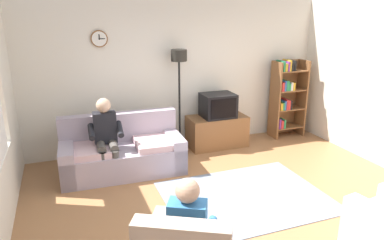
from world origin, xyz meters
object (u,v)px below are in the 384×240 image
(bookshelf, at_px, (286,96))
(floor_lamp, at_px, (179,72))
(couch, at_px, (122,153))
(person_in_left_armchair, at_px, (189,225))
(tv, at_px, (218,105))
(tv_stand, at_px, (217,131))
(person_on_couch, at_px, (106,134))

(bookshelf, bearing_deg, floor_lamp, 179.25)
(couch, xyz_separation_m, bookshelf, (3.43, 0.57, 0.52))
(couch, xyz_separation_m, person_in_left_armchair, (0.17, -2.66, 0.29))
(person_in_left_armchair, bearing_deg, tv, 61.30)
(tv, height_order, person_in_left_armchair, person_in_left_armchair)
(tv_stand, bearing_deg, couch, -165.09)
(floor_lamp, relative_size, person_on_couch, 1.49)
(bookshelf, height_order, person_on_couch, bookshelf)
(couch, bearing_deg, tv_stand, 14.91)
(tv_stand, bearing_deg, person_on_couch, -163.98)
(couch, xyz_separation_m, tv, (1.88, 0.48, 0.50))
(tv_stand, bearing_deg, tv, -90.00)
(bookshelf, relative_size, person_in_left_armchair, 1.41)
(person_on_couch, bearing_deg, bookshelf, 10.49)
(person_on_couch, xyz_separation_m, person_in_left_armchair, (0.41, -2.55, -0.09))
(bookshelf, xyz_separation_m, person_on_couch, (-3.68, -0.68, -0.14))
(bookshelf, relative_size, person_on_couch, 1.28)
(tv_stand, relative_size, tv, 1.83)
(tv, bearing_deg, tv_stand, 90.00)
(tv, xyz_separation_m, person_on_couch, (-2.13, -0.59, -0.11))
(tv_stand, relative_size, floor_lamp, 0.59)
(person_in_left_armchair, bearing_deg, floor_lamp, 72.89)
(tv, bearing_deg, couch, -165.79)
(couch, height_order, floor_lamp, floor_lamp)
(tv_stand, distance_m, person_on_couch, 2.25)
(floor_lamp, bearing_deg, person_on_couch, -153.37)
(tv, xyz_separation_m, bookshelf, (1.55, 0.09, 0.03))
(tv, height_order, person_on_couch, person_on_couch)
(tv, height_order, bookshelf, bookshelf)
(floor_lamp, bearing_deg, bookshelf, -0.75)
(tv_stand, relative_size, person_on_couch, 0.89)
(couch, xyz_separation_m, person_on_couch, (-0.25, -0.11, 0.39))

